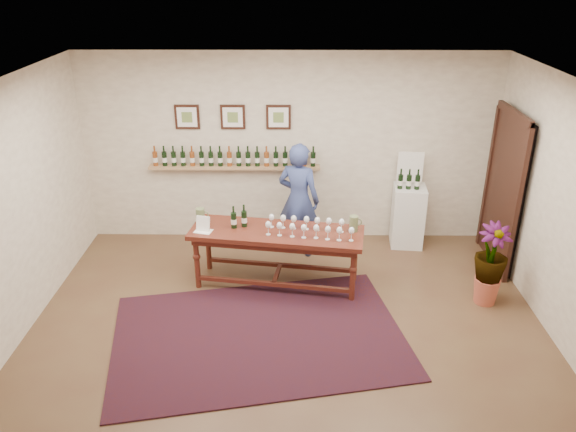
{
  "coord_description": "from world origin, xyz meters",
  "views": [
    {
      "loc": [
        0.06,
        -5.35,
        3.91
      ],
      "look_at": [
        0.0,
        0.8,
        1.1
      ],
      "focal_mm": 35.0,
      "sensor_mm": 36.0,
      "label": 1
    }
  ],
  "objects_px": {
    "display_pedestal": "(408,216)",
    "tasting_table": "(277,239)",
    "person": "(299,200)",
    "potted_plant": "(490,265)"
  },
  "relations": [
    {
      "from": "potted_plant",
      "to": "display_pedestal",
      "type": "bearing_deg",
      "value": 113.85
    },
    {
      "from": "display_pedestal",
      "to": "person",
      "type": "distance_m",
      "value": 1.69
    },
    {
      "from": "potted_plant",
      "to": "person",
      "type": "distance_m",
      "value": 2.68
    },
    {
      "from": "display_pedestal",
      "to": "person",
      "type": "xyz_separation_m",
      "value": [
        -1.62,
        -0.28,
        0.37
      ]
    },
    {
      "from": "tasting_table",
      "to": "person",
      "type": "xyz_separation_m",
      "value": [
        0.29,
        0.89,
        0.17
      ]
    },
    {
      "from": "person",
      "to": "display_pedestal",
      "type": "bearing_deg",
      "value": -148.84
    },
    {
      "from": "tasting_table",
      "to": "person",
      "type": "bearing_deg",
      "value": 80.75
    },
    {
      "from": "display_pedestal",
      "to": "tasting_table",
      "type": "bearing_deg",
      "value": -148.55
    },
    {
      "from": "potted_plant",
      "to": "person",
      "type": "relative_size",
      "value": 0.55
    },
    {
      "from": "tasting_table",
      "to": "display_pedestal",
      "type": "height_order",
      "value": "display_pedestal"
    }
  ]
}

